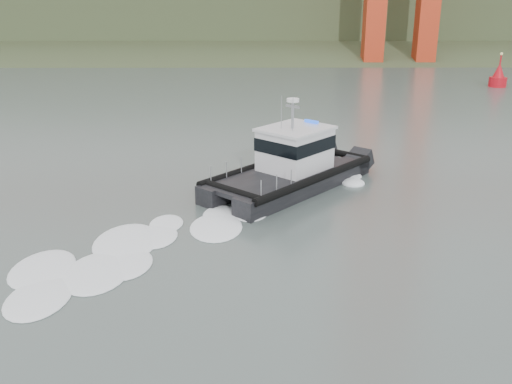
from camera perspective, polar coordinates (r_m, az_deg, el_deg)
ground at (r=18.59m, az=1.28°, el=-16.53°), size 400.00×400.00×0.00m
headlands at (r=140.57m, az=-0.15°, el=17.99°), size 500.00×105.36×27.12m
patrol_boat at (r=33.20m, az=3.53°, el=2.73°), size 10.46×10.96×5.40m
nav_buoy at (r=74.91m, az=23.06°, el=10.51°), size 2.04×2.04×4.25m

